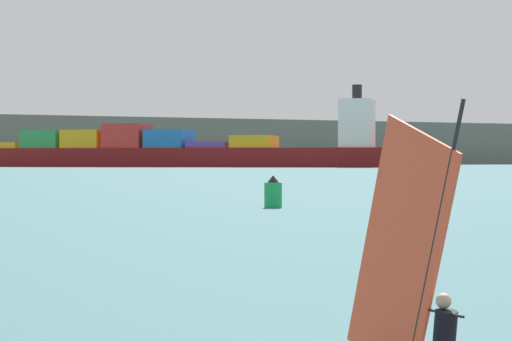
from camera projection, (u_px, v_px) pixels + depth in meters
The scene contains 4 objects.
windsurfer at pixel (424, 307), 16.13m from camera, with size 0.72×4.31×4.29m.
cargo_ship at pixel (173, 150), 480.10m from camera, with size 183.07×141.85×33.73m.
distant_headland at pixel (251, 146), 883.47m from camera, with size 988.41×411.08×26.60m, color #60665B.
channel_buoy at pixel (273, 193), 76.59m from camera, with size 1.20×1.20×2.20m.
Camera 1 is at (-10.39, -13.92, 3.28)m, focal length 79.52 mm.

